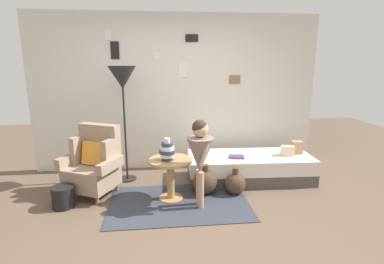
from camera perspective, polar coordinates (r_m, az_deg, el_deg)
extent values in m
plane|color=brown|center=(3.68, -0.73, -16.56)|extent=(12.00, 12.00, 0.00)
cube|color=silver|center=(5.16, -2.90, 7.38)|extent=(4.80, 0.10, 2.60)
cube|color=white|center=(5.14, -15.61, 17.22)|extent=(0.09, 0.02, 0.15)
cube|color=gray|center=(5.14, -15.62, 17.23)|extent=(0.07, 0.01, 0.11)
cube|color=white|center=(5.09, -1.75, 11.66)|extent=(0.14, 0.02, 0.24)
cube|color=silver|center=(5.09, -1.75, 11.66)|extent=(0.11, 0.01, 0.19)
cube|color=white|center=(5.07, -6.75, 14.13)|extent=(0.08, 0.02, 0.12)
cube|color=gray|center=(5.07, -6.75, 14.13)|extent=(0.06, 0.01, 0.09)
cube|color=black|center=(5.11, -0.04, 17.38)|extent=(0.21, 0.02, 0.12)
cube|color=silver|center=(5.11, -0.04, 17.38)|extent=(0.16, 0.01, 0.09)
cube|color=black|center=(5.12, -14.40, 14.77)|extent=(0.13, 0.02, 0.27)
cube|color=beige|center=(5.11, -14.41, 14.77)|extent=(0.10, 0.01, 0.21)
cube|color=olive|center=(5.24, 8.09, 9.83)|extent=(0.19, 0.02, 0.14)
cube|color=gray|center=(5.24, 8.10, 9.83)|extent=(0.15, 0.01, 0.11)
cube|color=#333842|center=(4.08, -2.46, -13.29)|extent=(1.82, 1.18, 0.01)
cylinder|color=olive|center=(4.50, -22.46, -10.95)|extent=(0.04, 0.04, 0.12)
cylinder|color=olive|center=(4.21, -17.50, -12.24)|extent=(0.04, 0.04, 0.12)
cylinder|color=olive|center=(4.81, -18.87, -9.07)|extent=(0.04, 0.04, 0.12)
cylinder|color=olive|center=(4.54, -14.05, -10.10)|extent=(0.04, 0.04, 0.12)
cube|color=gray|center=(4.43, -18.43, -8.06)|extent=(0.79, 0.77, 0.30)
cube|color=gray|center=(4.47, -17.02, -2.02)|extent=(0.60, 0.39, 0.55)
cube|color=gray|center=(4.55, -20.57, -3.10)|extent=(0.21, 0.31, 0.39)
cube|color=gray|center=(4.24, -15.18, -3.88)|extent=(0.21, 0.31, 0.39)
cube|color=gray|center=(4.55, -22.08, -4.86)|extent=(0.30, 0.49, 0.14)
cube|color=gray|center=(4.15, -15.21, -6.05)|extent=(0.30, 0.49, 0.14)
cube|color=orange|center=(4.40, -17.94, -3.88)|extent=(0.40, 0.31, 0.33)
cube|color=#4C4742|center=(4.89, 10.73, -7.80)|extent=(1.93, 0.88, 0.18)
cube|color=silver|center=(4.82, 10.83, -5.58)|extent=(1.93, 0.88, 0.22)
cube|color=tan|center=(5.05, 19.28, -2.75)|extent=(0.18, 0.15, 0.20)
cube|color=beige|center=(4.91, 17.69, -3.39)|extent=(0.21, 0.15, 0.15)
cylinder|color=tan|center=(4.21, -3.99, -12.36)|extent=(0.32, 0.32, 0.02)
cylinder|color=tan|center=(4.10, -4.05, -9.00)|extent=(0.10, 0.10, 0.51)
cylinder|color=tan|center=(4.01, -4.12, -5.40)|extent=(0.59, 0.59, 0.03)
cylinder|color=#2D384C|center=(3.96, -4.67, -5.02)|extent=(0.15, 0.15, 0.05)
cylinder|color=white|center=(3.95, -4.68, -4.37)|extent=(0.18, 0.18, 0.05)
cylinder|color=#2D384C|center=(3.94, -4.70, -3.71)|extent=(0.21, 0.21, 0.05)
cylinder|color=white|center=(3.92, -4.71, -3.04)|extent=(0.18, 0.18, 0.05)
cylinder|color=#2D384C|center=(3.91, -4.72, -2.37)|extent=(0.15, 0.15, 0.05)
cylinder|color=white|center=(3.89, -4.74, -1.61)|extent=(0.07, 0.07, 0.06)
cylinder|color=black|center=(4.94, -12.11, -8.65)|extent=(0.28, 0.28, 0.02)
cylinder|color=black|center=(4.69, -12.60, 0.91)|extent=(0.03, 0.03, 1.66)
cone|color=#232328|center=(4.60, -13.08, 10.03)|extent=(0.41, 0.41, 0.33)
cylinder|color=tan|center=(3.86, 1.74, -11.02)|extent=(0.07, 0.07, 0.49)
cylinder|color=tan|center=(3.95, 1.29, -10.44)|extent=(0.07, 0.07, 0.49)
cone|color=gray|center=(3.75, 1.55, -4.56)|extent=(0.34, 0.34, 0.46)
cylinder|color=gray|center=(3.70, 1.57, -2.29)|extent=(0.17, 0.17, 0.18)
cylinder|color=tan|center=(3.62, 2.43, -4.10)|extent=(0.13, 0.07, 0.31)
cylinder|color=tan|center=(3.84, 1.31, -3.07)|extent=(0.13, 0.07, 0.31)
sphere|color=tan|center=(3.66, 1.59, 0.52)|extent=(0.20, 0.20, 0.20)
sphere|color=#38281E|center=(3.65, 1.44, 0.89)|extent=(0.19, 0.19, 0.19)
cube|color=#56396E|center=(4.63, 8.45, -4.67)|extent=(0.24, 0.20, 0.03)
sphere|color=#473323|center=(4.29, 2.48, -9.47)|extent=(0.34, 0.34, 0.34)
cylinder|color=#473323|center=(4.21, 2.51, -6.81)|extent=(0.10, 0.10, 0.09)
sphere|color=#473323|center=(4.33, 8.16, -9.67)|extent=(0.30, 0.30, 0.30)
cylinder|color=#473323|center=(4.26, 8.24, -7.30)|extent=(0.08, 0.08, 0.09)
cylinder|color=black|center=(4.26, -23.23, -11.23)|extent=(0.28, 0.28, 0.28)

